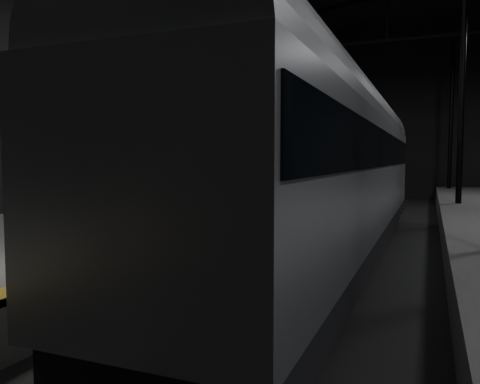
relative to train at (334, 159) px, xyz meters
The scene contains 6 objects.
ground 3.50m from the train, 89.99° to the left, with size 44.00×44.00×0.00m, color black.
platform_left 8.11m from the train, 166.64° to the left, with size 9.00×43.80×1.00m, color #50504E.
tactile_strip 4.21m from the train, 151.27° to the left, with size 0.50×43.80×0.01m, color #98691B.
track 3.44m from the train, 89.99° to the left, with size 2.40×43.00×0.24m.
train is the anchor object (origin of this frame).
woman 5.34m from the train, 136.85° to the right, with size 0.60×0.40×1.65m, color tan.
Camera 1 is at (2.60, -15.37, 3.00)m, focal length 35.00 mm.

